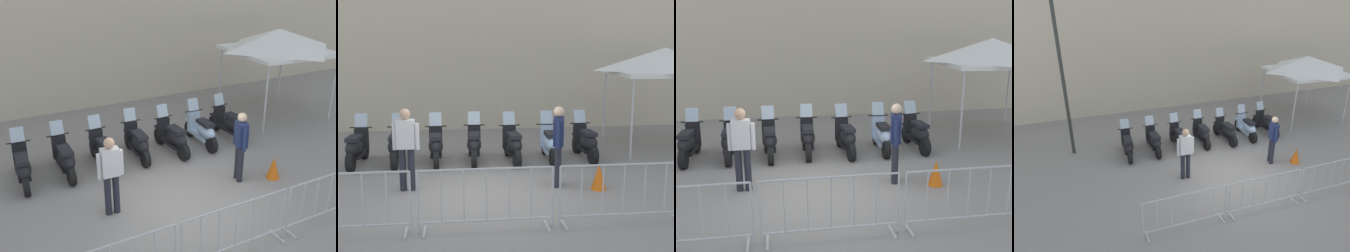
% 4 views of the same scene
% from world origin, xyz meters
% --- Properties ---
extents(ground_plane, '(120.00, 120.00, 0.00)m').
position_xyz_m(ground_plane, '(0.00, 0.00, 0.00)').
color(ground_plane, gray).
extents(motorcycle_0, '(0.56, 1.72, 1.24)m').
position_xyz_m(motorcycle_0, '(-3.09, 2.22, 0.45)').
color(motorcycle_0, black).
rests_on(motorcycle_0, ground).
extents(motorcycle_1, '(0.56, 1.73, 1.24)m').
position_xyz_m(motorcycle_1, '(-2.11, 2.28, 0.45)').
color(motorcycle_1, black).
rests_on(motorcycle_1, ground).
extents(motorcycle_2, '(0.58, 1.73, 1.24)m').
position_xyz_m(motorcycle_2, '(-1.12, 2.29, 0.45)').
color(motorcycle_2, black).
rests_on(motorcycle_2, ground).
extents(motorcycle_3, '(0.56, 1.72, 1.24)m').
position_xyz_m(motorcycle_3, '(-0.16, 2.42, 0.45)').
color(motorcycle_3, black).
rests_on(motorcycle_3, ground).
extents(motorcycle_4, '(0.61, 1.72, 1.24)m').
position_xyz_m(motorcycle_4, '(0.84, 2.35, 0.45)').
color(motorcycle_4, black).
rests_on(motorcycle_4, ground).
extents(motorcycle_5, '(0.56, 1.72, 1.24)m').
position_xyz_m(motorcycle_5, '(1.80, 2.46, 0.45)').
color(motorcycle_5, black).
rests_on(motorcycle_5, ground).
extents(motorcycle_6, '(0.60, 1.72, 1.24)m').
position_xyz_m(motorcycle_6, '(2.79, 2.57, 0.45)').
color(motorcycle_6, black).
rests_on(motorcycle_6, ground).
extents(barrier_segment_0, '(2.23, 0.57, 1.07)m').
position_xyz_m(barrier_segment_0, '(-2.19, -2.04, 0.53)').
color(barrier_segment_0, '#B2B5B7').
rests_on(barrier_segment_0, ground).
extents(barrier_segment_1, '(2.23, 0.57, 1.07)m').
position_xyz_m(barrier_segment_1, '(0.12, -1.90, 0.53)').
color(barrier_segment_1, '#B2B5B7').
rests_on(barrier_segment_1, ground).
extents(barrier_segment_2, '(2.23, 0.57, 1.07)m').
position_xyz_m(barrier_segment_2, '(2.43, -1.75, 0.53)').
color(barrier_segment_2, '#B2B5B7').
rests_on(barrier_segment_2, ground).
extents(officer_near_row_end, '(0.29, 0.54, 1.73)m').
position_xyz_m(officer_near_row_end, '(1.67, 0.35, 0.98)').
color(officer_near_row_end, '#23232D').
rests_on(officer_near_row_end, ground).
extents(officer_mid_plaza, '(0.55, 0.23, 1.73)m').
position_xyz_m(officer_mid_plaza, '(-1.51, 0.23, 0.98)').
color(officer_mid_plaza, '#23232D').
rests_on(officer_mid_plaza, ground).
extents(canopy_tent, '(2.95, 2.95, 2.91)m').
position_xyz_m(canopy_tent, '(5.29, 3.81, 2.52)').
color(canopy_tent, silver).
rests_on(canopy_tent, ground).
extents(traffic_cone, '(0.32, 0.32, 0.55)m').
position_xyz_m(traffic_cone, '(2.49, 0.08, 0.28)').
color(traffic_cone, orange).
rests_on(traffic_cone, ground).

